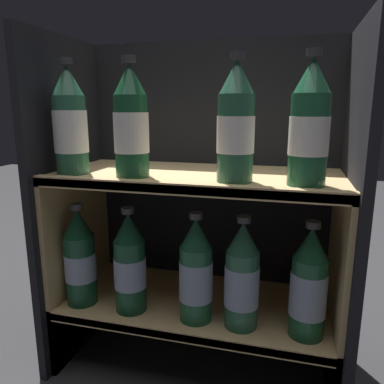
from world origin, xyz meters
name	(u,v)px	position (x,y,z in m)	size (l,w,h in m)	color
fridge_back_wall	(211,195)	(0.00, 0.32, 0.42)	(0.71, 0.02, 0.83)	black
fridge_side_left	(71,201)	(-0.35, 0.15, 0.42)	(0.02, 0.35, 0.83)	black
fridge_side_right	(350,221)	(0.35, 0.15, 0.42)	(0.02, 0.35, 0.83)	black
shelf_lower	(196,312)	(0.00, 0.14, 0.15)	(0.67, 0.31, 0.18)	tan
shelf_upper	(196,225)	(0.00, 0.15, 0.38)	(0.67, 0.31, 0.51)	tan
bottle_upper_front_0	(70,124)	(-0.28, 0.07, 0.62)	(0.08, 0.08, 0.26)	#285B42
bottle_upper_front_1	(131,125)	(-0.13, 0.07, 0.62)	(0.08, 0.08, 0.26)	#194C2D
bottle_upper_front_2	(236,126)	(0.10, 0.07, 0.62)	(0.08, 0.08, 0.26)	#285B42
bottle_upper_front_3	(309,127)	(0.25, 0.07, 0.62)	(0.08, 0.08, 0.26)	#1E5638
bottle_lower_front_0	(80,259)	(-0.28, 0.07, 0.29)	(0.08, 0.08, 0.26)	#144228
bottle_lower_front_1	(130,265)	(-0.14, 0.07, 0.29)	(0.08, 0.08, 0.26)	#144228
bottle_lower_front_2	(196,273)	(0.02, 0.07, 0.29)	(0.08, 0.08, 0.26)	#1E5638
bottle_lower_front_3	(242,279)	(0.12, 0.07, 0.29)	(0.08, 0.08, 0.26)	#285B42
bottle_lower_front_4	(309,286)	(0.27, 0.07, 0.29)	(0.08, 0.08, 0.26)	#194C2D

